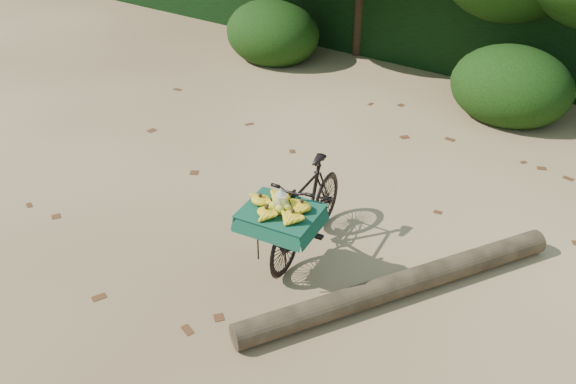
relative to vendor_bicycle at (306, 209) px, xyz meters
The scene contains 6 objects.
ground 0.99m from the vendor_bicycle, 160.25° to the left, with size 80.00×80.00×0.00m, color tan.
vendor_bicycle is the anchor object (origin of this frame).
fallen_log 1.26m from the vendor_bicycle, ahead, with size 0.25×0.25×3.50m, color brown.
hedge_backdrop 6.64m from the vendor_bicycle, 96.88° to the left, with size 26.00×1.80×1.80m, color black.
bush_clumps 4.60m from the vendor_bicycle, 93.67° to the left, with size 8.80×1.70×0.90m, color black, non-canonical shape.
leaf_litter 1.33m from the vendor_bicycle, 130.34° to the left, with size 7.00×7.30×0.01m, color #4E2A15, non-canonical shape.
Camera 1 is at (3.69, -4.77, 4.11)m, focal length 38.00 mm.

